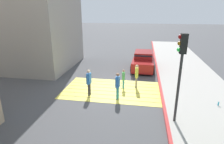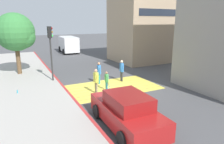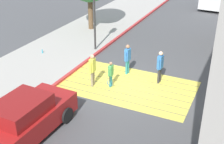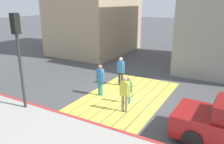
{
  "view_description": "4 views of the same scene",
  "coord_description": "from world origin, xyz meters",
  "px_view_note": "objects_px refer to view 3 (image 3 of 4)",
  "views": [
    {
      "loc": [
        -1.96,
        11.52,
        5.21
      ],
      "look_at": [
        -0.0,
        -0.09,
        1.25
      ],
      "focal_mm": 30.36,
      "sensor_mm": 36.0,
      "label": 1
    },
    {
      "loc": [
        -6.23,
        -12.15,
        4.6
      ],
      "look_at": [
        0.14,
        0.47,
        1.0
      ],
      "focal_mm": 32.02,
      "sensor_mm": 36.0,
      "label": 2
    },
    {
      "loc": [
        4.92,
        -12.22,
        7.31
      ],
      "look_at": [
        -0.66,
        -0.45,
        0.83
      ],
      "focal_mm": 48.82,
      "sensor_mm": 36.0,
      "label": 3
    },
    {
      "loc": [
        -9.72,
        -4.72,
        4.67
      ],
      "look_at": [
        0.31,
        1.04,
        1.07
      ],
      "focal_mm": 36.33,
      "sensor_mm": 36.0,
      "label": 4
    }
  ],
  "objects_px": {
    "water_bottle": "(42,51)",
    "pedestrian_child_with_racket": "(111,73)",
    "car_parked_near_curb": "(25,119)",
    "pedestrian_adult_side": "(92,68)",
    "pedestrian_adult_lead": "(160,65)",
    "traffic_light_corner": "(94,3)",
    "pedestrian_adult_trailing": "(128,57)"
  },
  "relations": [
    {
      "from": "pedestrian_adult_trailing",
      "to": "pedestrian_adult_side",
      "type": "bearing_deg",
      "value": -118.29
    },
    {
      "from": "water_bottle",
      "to": "pedestrian_adult_side",
      "type": "height_order",
      "value": "pedestrian_adult_side"
    },
    {
      "from": "water_bottle",
      "to": "pedestrian_adult_trailing",
      "type": "distance_m",
      "value": 5.68
    },
    {
      "from": "car_parked_near_curb",
      "to": "water_bottle",
      "type": "height_order",
      "value": "car_parked_near_curb"
    },
    {
      "from": "car_parked_near_curb",
      "to": "pedestrian_adult_side",
      "type": "xyz_separation_m",
      "value": [
        0.41,
        4.5,
        0.23
      ]
    },
    {
      "from": "car_parked_near_curb",
      "to": "pedestrian_adult_trailing",
      "type": "relative_size",
      "value": 2.64
    },
    {
      "from": "car_parked_near_curb",
      "to": "pedestrian_adult_lead",
      "type": "bearing_deg",
      "value": 62.25
    },
    {
      "from": "pedestrian_adult_lead",
      "to": "pedestrian_adult_side",
      "type": "height_order",
      "value": "pedestrian_adult_lead"
    },
    {
      "from": "pedestrian_adult_side",
      "to": "pedestrian_adult_trailing",
      "type": "bearing_deg",
      "value": 61.71
    },
    {
      "from": "pedestrian_adult_trailing",
      "to": "pedestrian_adult_lead",
      "type": "bearing_deg",
      "value": -6.81
    },
    {
      "from": "pedestrian_adult_lead",
      "to": "pedestrian_child_with_racket",
      "type": "xyz_separation_m",
      "value": [
        -1.99,
        -1.46,
        -0.22
      ]
    },
    {
      "from": "pedestrian_child_with_racket",
      "to": "traffic_light_corner",
      "type": "bearing_deg",
      "value": 127.2
    },
    {
      "from": "traffic_light_corner",
      "to": "pedestrian_adult_lead",
      "type": "height_order",
      "value": "traffic_light_corner"
    },
    {
      "from": "water_bottle",
      "to": "pedestrian_adult_side",
      "type": "bearing_deg",
      "value": -23.92
    },
    {
      "from": "traffic_light_corner",
      "to": "water_bottle",
      "type": "relative_size",
      "value": 19.27
    },
    {
      "from": "car_parked_near_curb",
      "to": "pedestrian_child_with_racket",
      "type": "relative_size",
      "value": 3.26
    },
    {
      "from": "traffic_light_corner",
      "to": "pedestrian_adult_lead",
      "type": "bearing_deg",
      "value": -25.38
    },
    {
      "from": "car_parked_near_curb",
      "to": "pedestrian_adult_lead",
      "type": "distance_m",
      "value": 7.01
    },
    {
      "from": "pedestrian_adult_trailing",
      "to": "pedestrian_adult_side",
      "type": "relative_size",
      "value": 1.0
    },
    {
      "from": "traffic_light_corner",
      "to": "pedestrian_adult_trailing",
      "type": "xyz_separation_m",
      "value": [
        3.01,
        -2.08,
        -2.08
      ]
    },
    {
      "from": "pedestrian_child_with_racket",
      "to": "car_parked_near_curb",
      "type": "bearing_deg",
      "value": -105.01
    },
    {
      "from": "water_bottle",
      "to": "pedestrian_child_with_racket",
      "type": "xyz_separation_m",
      "value": [
        5.47,
        -1.8,
        0.53
      ]
    },
    {
      "from": "traffic_light_corner",
      "to": "pedestrian_adult_trailing",
      "type": "bearing_deg",
      "value": -34.58
    },
    {
      "from": "water_bottle",
      "to": "pedestrian_child_with_racket",
      "type": "height_order",
      "value": "pedestrian_child_with_racket"
    },
    {
      "from": "pedestrian_adult_side",
      "to": "pedestrian_child_with_racket",
      "type": "xyz_separation_m",
      "value": [
        0.87,
        0.24,
        -0.21
      ]
    },
    {
      "from": "pedestrian_adult_lead",
      "to": "traffic_light_corner",
      "type": "bearing_deg",
      "value": 154.62
    },
    {
      "from": "water_bottle",
      "to": "pedestrian_adult_trailing",
      "type": "relative_size",
      "value": 0.13
    },
    {
      "from": "traffic_light_corner",
      "to": "car_parked_near_curb",
      "type": "bearing_deg",
      "value": -79.47
    },
    {
      "from": "traffic_light_corner",
      "to": "pedestrian_child_with_racket",
      "type": "height_order",
      "value": "traffic_light_corner"
    },
    {
      "from": "pedestrian_adult_side",
      "to": "pedestrian_adult_lead",
      "type": "bearing_deg",
      "value": 30.7
    },
    {
      "from": "traffic_light_corner",
      "to": "pedestrian_adult_lead",
      "type": "distance_m",
      "value": 5.74
    },
    {
      "from": "water_bottle",
      "to": "pedestrian_adult_lead",
      "type": "xyz_separation_m",
      "value": [
        7.46,
        -0.35,
        0.75
      ]
    }
  ]
}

